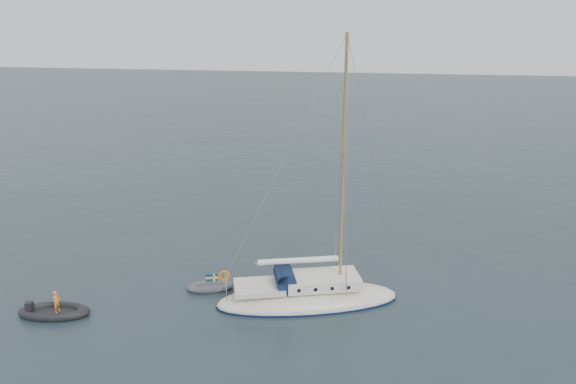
# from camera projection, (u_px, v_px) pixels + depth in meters

# --- Properties ---
(ground) EXTENTS (300.00, 300.00, 0.00)m
(ground) POSITION_uv_depth(u_px,v_px,m) (292.00, 280.00, 33.23)
(ground) COLOR black
(ground) RESTS_ON ground
(sailboat) EXTENTS (10.44, 3.12, 14.86)m
(sailboat) POSITION_uv_depth(u_px,v_px,m) (308.00, 284.00, 30.21)
(sailboat) COLOR silver
(sailboat) RESTS_ON ground
(dinghy) EXTENTS (2.68, 1.21, 0.38)m
(dinghy) POSITION_uv_depth(u_px,v_px,m) (210.00, 287.00, 32.04)
(dinghy) COLOR #55555A
(dinghy) RESTS_ON ground
(rib) EXTENTS (3.76, 1.71, 1.39)m
(rib) POSITION_uv_depth(u_px,v_px,m) (54.00, 311.00, 29.17)
(rib) COLOR black
(rib) RESTS_ON ground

